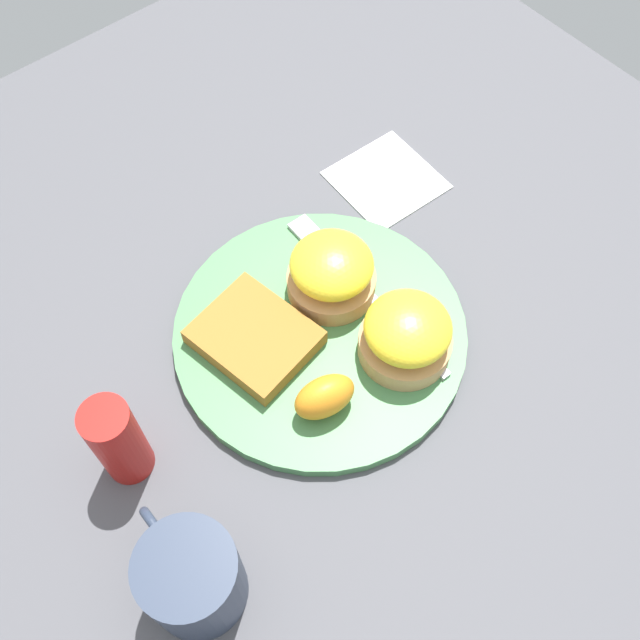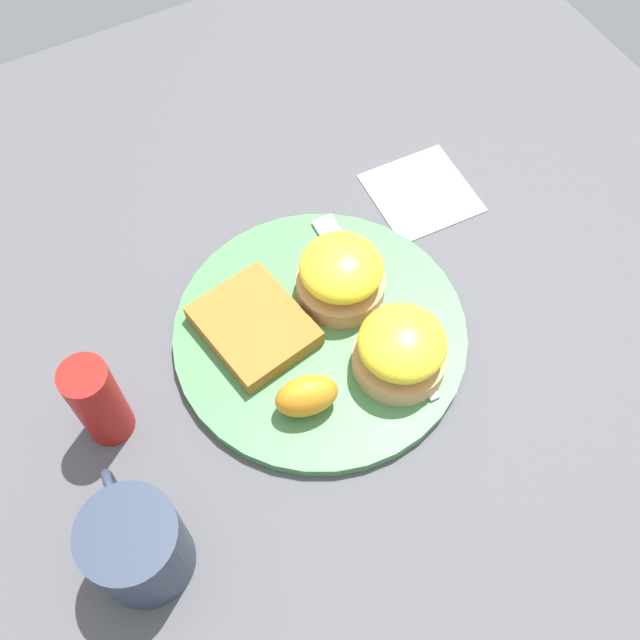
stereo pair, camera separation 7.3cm
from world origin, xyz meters
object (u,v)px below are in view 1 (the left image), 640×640
orange_wedge (324,397)px  cup (192,578)px  condiment_bottle (118,441)px  hashbrown_patty (255,337)px  fork (357,283)px  sandwich_benedict_right (332,272)px  sandwich_benedict_left (407,335)px

orange_wedge → cup: cup is taller
orange_wedge → condiment_bottle: (0.08, 0.17, 0.02)m
hashbrown_patty → orange_wedge: (-0.10, -0.01, 0.01)m
hashbrown_patty → fork: 0.12m
cup → fork: bearing=-64.6°
sandwich_benedict_right → cup: (-0.16, 0.28, 0.00)m
hashbrown_patty → condiment_bottle: (-0.02, 0.16, 0.03)m
sandwich_benedict_left → orange_wedge: (0.00, 0.10, -0.01)m
cup → condiment_bottle: size_ratio=1.04×
sandwich_benedict_left → fork: (0.09, -0.02, -0.03)m
hashbrown_patty → orange_wedge: bearing=-175.2°
sandwich_benedict_left → orange_wedge: sandwich_benedict_left is taller
orange_wedge → cup: bearing=107.2°
fork → condiment_bottle: size_ratio=2.22×
sandwich_benedict_left → fork: 0.09m
condiment_bottle → sandwich_benedict_left: bearing=-106.4°
hashbrown_patty → orange_wedge: orange_wedge is taller
orange_wedge → fork: 0.14m
sandwich_benedict_right → hashbrown_patty: sandwich_benedict_right is taller
hashbrown_patty → condiment_bottle: size_ratio=1.01×
orange_wedge → condiment_bottle: size_ratio=0.55×
sandwich_benedict_right → cup: 0.32m
sandwich_benedict_right → hashbrown_patty: size_ratio=0.83×
orange_wedge → hashbrown_patty: bearing=4.8°
sandwich_benedict_left → condiment_bottle: bearing=73.6°
fork → cup: bearing=115.4°
cup → hashbrown_patty: bearing=-49.0°
fork → condiment_bottle: 0.29m
fork → condiment_bottle: condiment_bottle is taller
fork → cup: (-0.14, 0.30, 0.03)m
orange_wedge → fork: orange_wedge is taller
orange_wedge → cup: 0.20m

